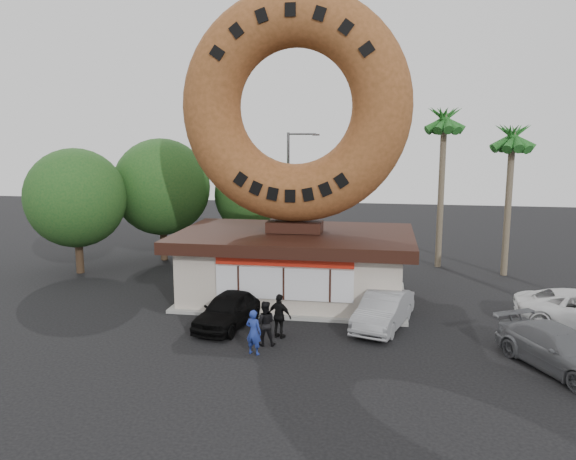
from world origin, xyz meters
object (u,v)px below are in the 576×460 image
at_px(giant_donut, 295,107).
at_px(car_black, 228,310).
at_px(person_right, 280,316).
at_px(person_left, 254,332).
at_px(street_lamp, 290,187).
at_px(car_grey, 560,350).
at_px(donut_shop, 295,263).
at_px(person_center, 265,323).
at_px(car_silver, 383,310).

relative_size(giant_donut, car_black, 2.56).
bearing_deg(person_right, person_left, 91.10).
xyz_separation_m(street_lamp, car_black, (-0.25, -14.43, -3.77)).
bearing_deg(person_left, car_grey, -162.17).
xyz_separation_m(donut_shop, giant_donut, (0.00, 0.02, 7.37)).
bearing_deg(street_lamp, car_black, -90.99).
bearing_deg(person_left, person_right, -93.91).
xyz_separation_m(street_lamp, person_center, (1.68, -16.25, -3.62)).
bearing_deg(person_right, person_center, 84.20).
height_order(street_lamp, person_right, street_lamp).
height_order(person_center, car_black, person_center).
xyz_separation_m(car_black, car_silver, (6.35, 0.94, 0.02)).
bearing_deg(person_center, giant_donut, -101.11).
xyz_separation_m(person_center, car_grey, (10.33, -0.54, -0.15)).
bearing_deg(person_left, person_center, -87.12).
relative_size(street_lamp, car_silver, 1.80).
xyz_separation_m(person_right, car_silver, (4.00, 1.92, -0.15)).
xyz_separation_m(person_left, car_silver, (4.63, 3.69, -0.10)).
xyz_separation_m(person_right, car_grey, (9.91, -1.38, -0.18)).
height_order(person_center, car_grey, person_center).
relative_size(car_black, car_grey, 0.85).
bearing_deg(car_grey, car_black, 140.27).
bearing_deg(person_left, car_black, -42.29).
relative_size(person_left, person_right, 0.94).
distance_m(street_lamp, person_right, 15.96).
xyz_separation_m(donut_shop, car_black, (-2.11, -4.41, -1.06)).
height_order(person_center, car_silver, person_center).
height_order(street_lamp, car_black, street_lamp).
bearing_deg(car_black, person_center, -33.24).
height_order(person_left, car_grey, person_left).
relative_size(person_center, car_black, 0.41).
bearing_deg(street_lamp, person_right, -82.23).
height_order(donut_shop, car_grey, donut_shop).
height_order(donut_shop, car_black, donut_shop).
bearing_deg(person_right, donut_shop, -66.66).
bearing_deg(donut_shop, car_black, -115.50).
bearing_deg(donut_shop, car_silver, -39.26).
height_order(donut_shop, person_right, donut_shop).
relative_size(person_right, car_black, 0.42).
distance_m(person_left, car_grey, 10.55).
relative_size(car_silver, car_grey, 0.91).
distance_m(donut_shop, car_black, 5.00).
relative_size(street_lamp, person_center, 4.65).
height_order(giant_donut, car_black, giant_donut).
distance_m(person_center, car_grey, 10.34).
bearing_deg(giant_donut, person_right, -87.38).
bearing_deg(street_lamp, person_left, -85.10).
bearing_deg(car_grey, donut_shop, 117.47).
distance_m(person_left, car_black, 3.25).
height_order(person_left, person_right, person_right).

